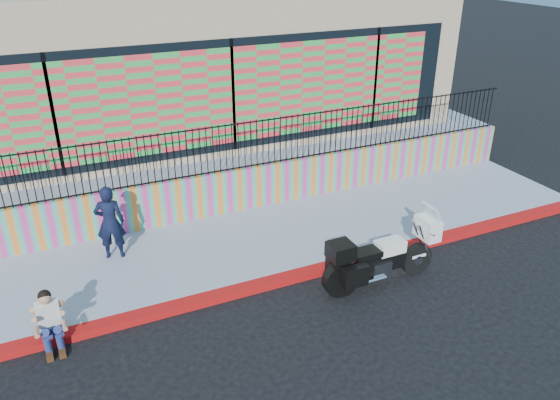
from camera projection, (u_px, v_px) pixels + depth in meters
ground at (306, 276)px, 11.45m from camera, size 90.00×90.00×0.00m
red_curb at (306, 273)px, 11.42m from camera, size 16.00×0.30×0.15m
sidewalk at (274, 238)px, 12.77m from camera, size 16.00×3.00×0.15m
mural_wall at (248, 188)px, 13.80m from camera, size 16.00×0.20×1.10m
metal_fence at (247, 145)px, 13.30m from camera, size 15.80×0.04×1.20m
elevated_platform at (191, 132)px, 18.01m from camera, size 16.00×10.00×1.25m
storefront_building at (187, 52)px, 16.69m from camera, size 14.00×8.06×4.00m
police_motorcycle at (379, 256)px, 10.92m from camera, size 2.51×0.83×1.56m
police_officer at (110, 222)px, 11.53m from camera, size 0.69×0.54×1.67m
seated_man at (51, 326)px, 9.29m from camera, size 0.54×0.71×1.06m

